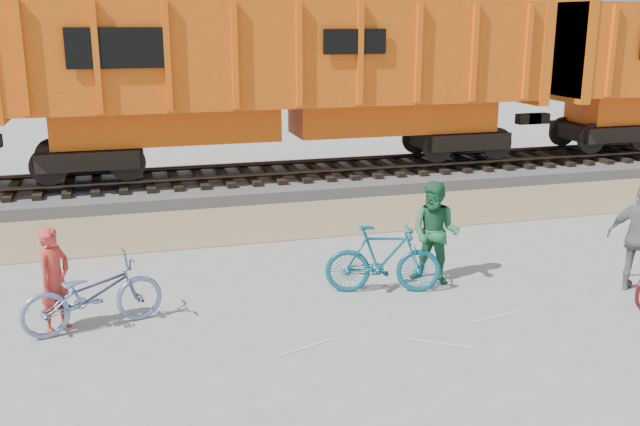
{
  "coord_description": "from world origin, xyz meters",
  "views": [
    {
      "loc": [
        -3.31,
        -9.45,
        4.32
      ],
      "look_at": [
        -0.16,
        1.5,
        1.25
      ],
      "focal_mm": 40.0,
      "sensor_mm": 36.0,
      "label": 1
    }
  ],
  "objects_px": {
    "bicycle_blue": "(92,294)",
    "person_man": "(435,233)",
    "person_solo": "(54,279)",
    "bicycle_teal": "(383,259)",
    "hopper_car_center": "(284,73)"
  },
  "relations": [
    {
      "from": "bicycle_blue",
      "to": "person_man",
      "type": "relative_size",
      "value": 1.15
    },
    {
      "from": "bicycle_blue",
      "to": "hopper_car_center",
      "type": "bearing_deg",
      "value": -44.04
    },
    {
      "from": "hopper_car_center",
      "to": "bicycle_blue",
      "type": "relative_size",
      "value": 6.94
    },
    {
      "from": "hopper_car_center",
      "to": "bicycle_teal",
      "type": "distance_m",
      "value": 8.52
    },
    {
      "from": "bicycle_blue",
      "to": "bicycle_teal",
      "type": "height_order",
      "value": "bicycle_teal"
    },
    {
      "from": "person_man",
      "to": "person_solo",
      "type": "bearing_deg",
      "value": -135.96
    },
    {
      "from": "hopper_car_center",
      "to": "person_solo",
      "type": "distance_m",
      "value": 10.07
    },
    {
      "from": "hopper_car_center",
      "to": "bicycle_teal",
      "type": "height_order",
      "value": "hopper_car_center"
    },
    {
      "from": "bicycle_teal",
      "to": "person_solo",
      "type": "relative_size",
      "value": 1.23
    },
    {
      "from": "bicycle_blue",
      "to": "person_solo",
      "type": "height_order",
      "value": "person_solo"
    },
    {
      "from": "hopper_car_center",
      "to": "person_man",
      "type": "bearing_deg",
      "value": -84.97
    },
    {
      "from": "bicycle_blue",
      "to": "person_man",
      "type": "bearing_deg",
      "value": -100.0
    },
    {
      "from": "bicycle_blue",
      "to": "person_man",
      "type": "height_order",
      "value": "person_man"
    },
    {
      "from": "bicycle_blue",
      "to": "bicycle_teal",
      "type": "relative_size",
      "value": 1.06
    },
    {
      "from": "bicycle_blue",
      "to": "bicycle_teal",
      "type": "xyz_separation_m",
      "value": [
        4.53,
        0.18,
        0.04
      ]
    }
  ]
}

